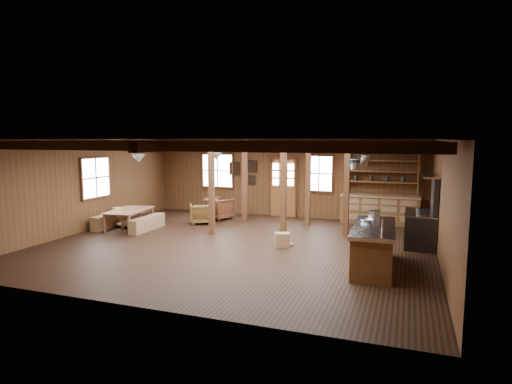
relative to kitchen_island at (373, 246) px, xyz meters
The scene contains 22 objects.
room 3.82m from the kitchen_island, 166.38° to the left, with size 10.04×9.04×2.84m.
ceiling_joists 4.35m from the kitchen_island, 163.75° to the left, with size 9.80×8.82×0.18m.
timber_posts 4.37m from the kitchen_island, 136.21° to the left, with size 3.95×2.35×2.80m.
back_door 6.44m from the kitchen_island, 124.07° to the left, with size 1.02×0.08×2.15m.
window_back_left 8.25m from the kitchen_island, 139.30° to the left, with size 1.32×0.06×1.32m.
window_back_right 5.91m from the kitchen_island, 113.33° to the left, with size 1.02×0.06×1.32m.
window_left 8.74m from the kitchen_island, behind, with size 0.14×1.24×1.32m.
notice_boards 7.47m from the kitchen_island, 133.74° to the left, with size 1.08×0.03×0.90m.
back_counter 5.08m from the kitchen_island, 92.26° to the left, with size 2.55×0.60×2.45m.
pendant_lamps 6.39m from the kitchen_island, 162.25° to the left, with size 1.86×2.36×0.66m.
pot_rack 2.13m from the kitchen_island, 112.96° to the left, with size 0.38×3.00×0.45m.
kitchen_island is the anchor object (origin of this frame).
step_stool 2.63m from the kitchen_island, 155.88° to the left, with size 0.42×0.30×0.37m, color olive.
commercial_range 2.63m from the kitchen_island, 66.44° to the left, with size 0.79×1.53×1.89m.
dining_table 7.68m from the kitchen_island, 167.72° to the left, with size 1.72×0.96×0.60m, color brown.
bench_wall 8.41m from the kitchen_island, 168.81° to the left, with size 0.30×1.61×0.44m, color olive.
bench_aisle 7.09m from the kitchen_island, 166.67° to the left, with size 0.29×1.55×0.43m, color olive.
armchair_a 6.60m from the kitchen_island, 151.61° to the left, with size 0.70×0.73×0.66m, color brown.
armchair_b 6.88m from the kitchen_island, 143.92° to the left, with size 0.81×0.83×0.76m, color #5C301B.
armchair_c 8.02m from the kitchen_island, 166.50° to the left, with size 0.69×0.71×0.65m, color olive.
counter_pot 1.14m from the kitchen_island, 94.17° to the left, with size 0.27×0.27×0.16m, color silver.
bowl 0.67m from the kitchen_island, 115.93° to the left, with size 0.27×0.27×0.07m, color silver.
Camera 1 is at (4.26, -10.32, 2.83)m, focal length 30.00 mm.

